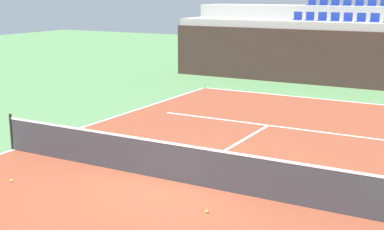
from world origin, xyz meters
The scene contains 14 objects.
ground_plane centered at (0.00, 0.00, 0.00)m, with size 80.00×80.00×0.00m, color #477042.
court_surface centered at (0.00, 0.00, 0.01)m, with size 11.00×24.00×0.01m, color brown.
baseline_far centered at (0.00, 11.95, 0.01)m, with size 11.00×0.10×0.00m, color white.
sideline_left centered at (-5.45, 0.00, 0.01)m, with size 0.10×24.00×0.00m, color white.
service_line_far centered at (0.00, 6.40, 0.01)m, with size 8.26×0.10×0.00m, color white.
centre_service_line centered at (0.00, 3.20, 0.01)m, with size 0.10×6.40×0.00m, color white.
back_wall centered at (0.00, 15.49, 1.36)m, with size 17.93×0.30×2.71m, color #33231E.
stands_tier_lower centered at (0.00, 16.84, 1.54)m, with size 17.93×2.40×3.09m, color #9E9E99.
stands_tier_upper centered at (0.00, 19.24, 1.90)m, with size 17.93×2.40×3.80m, color #9E9E99.
seating_row_lower centered at (0.00, 16.94, 3.21)m, with size 5.65×0.44×0.44m.
seating_row_upper centered at (0.00, 19.34, 3.93)m, with size 5.65×0.44×0.44m.
tennis_net centered at (0.00, 0.00, 0.51)m, with size 11.08×0.08×1.07m.
tennis_ball_0 centered at (-3.38, -1.99, 0.04)m, with size 0.07×0.07×0.07m, color #CCE033.
tennis_ball_1 centered at (1.64, -1.31, 0.04)m, with size 0.07×0.07×0.07m, color #CCE033.
Camera 1 is at (6.47, -10.59, 4.52)m, focal length 50.05 mm.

